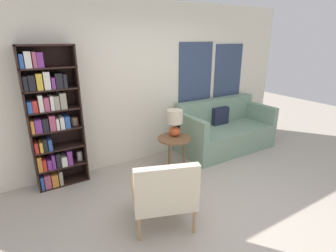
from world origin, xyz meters
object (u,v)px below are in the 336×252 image
Objects in this scene: couch at (224,131)px; side_table at (174,141)px; bookshelf at (51,120)px; table_lamp at (175,121)px; armchair at (164,192)px.

couch reaches higher than side_table.
couch is at bearing -5.11° from bookshelf.
table_lamp reaches higher than side_table.
armchair is at bearing -127.18° from side_table.
table_lamp reaches higher than couch.
side_table is (1.74, -0.51, -0.51)m from bookshelf.
couch is at bearing 7.67° from table_lamp.
armchair is at bearing -127.14° from table_lamp.
couch is at bearing 10.24° from side_table.
armchair is 1.55× the size of side_table.
table_lamp is at bearing -172.33° from couch.
table_lamp is (-1.28, -0.17, 0.48)m from couch.
side_table is at bearing -16.48° from bookshelf.
bookshelf is at bearing 117.32° from armchair.
armchair is (0.86, -1.67, -0.54)m from bookshelf.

